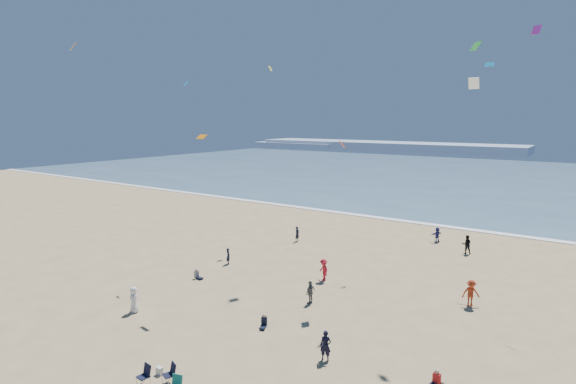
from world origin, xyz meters
The scene contains 9 objects.
ocean centered at (0.00, 95.00, 0.03)m, with size 220.00×100.00×0.06m, color #476B84.
surf_line centered at (0.00, 45.00, 0.04)m, with size 220.00×1.20×0.08m, color white.
headland_far centered at (-60.00, 170.00, 1.60)m, with size 110.00×20.00×3.20m, color #7A8EA8.
headland_near centered at (-100.00, 165.00, 1.00)m, with size 40.00×14.00×2.00m, color #7A8EA8.
standing_flyers centered at (4.82, 17.01, 0.86)m, with size 34.34×48.09×1.88m.
seated_group centered at (1.67, 7.30, 0.42)m, with size 22.48×22.85×0.84m.
chair_cluster centered at (-2.58, 4.01, 0.50)m, with size 2.70×1.52×1.00m.
white_tote centered at (-3.63, 4.73, 0.20)m, with size 0.35×0.20×0.40m, color silver.
kites_aloft centered at (8.96, 12.78, 15.64)m, with size 36.05×36.58×27.76m.
Camera 1 is at (13.53, -8.84, 12.76)m, focal length 28.00 mm.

